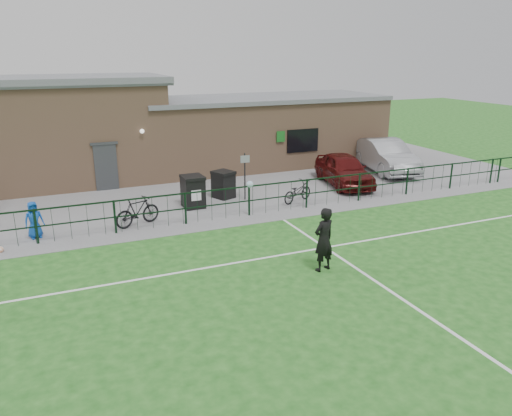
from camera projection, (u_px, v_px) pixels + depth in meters
name	position (u px, v px, depth m)	size (l,w,h in m)	color
ground	(339.00, 318.00, 11.81)	(90.00, 90.00, 0.00)	#1D591A
paving_strip	(185.00, 185.00, 23.64)	(34.00, 13.00, 0.02)	slate
pitch_line_touch	(227.00, 220.00, 18.65)	(28.00, 0.10, 0.01)	white
pitch_line_mid	(269.00, 257.00, 15.32)	(28.00, 0.10, 0.01)	white
pitch_line_perp	(407.00, 302.00, 12.56)	(0.10, 16.00, 0.01)	white
perimeter_fence	(224.00, 204.00, 18.65)	(28.00, 0.10, 1.20)	black
wheelie_bin_left	(193.00, 193.00, 20.04)	(0.80, 0.91, 1.21)	black
wheelie_bin_right	(223.00, 185.00, 21.34)	(0.72, 0.81, 1.08)	black
sign_post	(245.00, 177.00, 20.92)	(0.06, 0.06, 2.00)	black
car_maroon	(344.00, 169.00, 23.38)	(1.74, 4.31, 1.47)	#4E0E0E
car_silver	(385.00, 156.00, 26.00)	(1.76, 5.04, 1.66)	#94969B
bicycle_d	(137.00, 211.00, 17.91)	(0.50, 1.77, 1.06)	black
bicycle_e	(297.00, 192.00, 20.78)	(0.58, 1.67, 0.88)	black
spectator_child	(34.00, 220.00, 16.69)	(0.62, 0.40, 1.27)	#124BAC
goalkeeper_kick	(322.00, 238.00, 14.19)	(1.50, 3.47, 2.04)	black
ball_ground	(0.00, 250.00, 15.65)	(0.20, 0.20, 0.20)	white
clubhouse	(151.00, 130.00, 25.28)	(24.25, 5.40, 4.96)	tan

